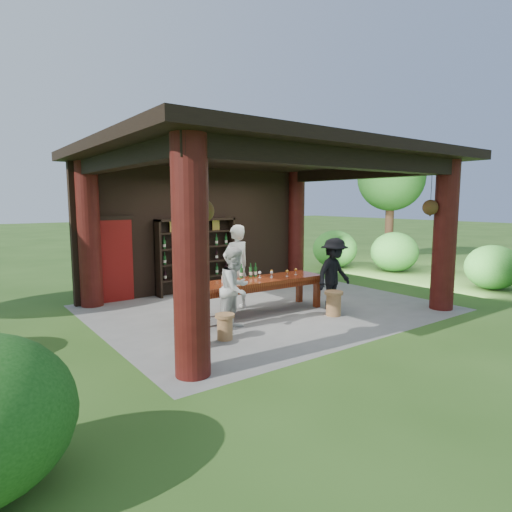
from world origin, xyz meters
TOP-DOWN VIEW (x-y plane):
  - ground at (0.00, 0.00)m, footprint 90.00×90.00m
  - pavilion at (-0.01, 0.43)m, footprint 7.50×6.00m
  - wine_shelf at (-0.44, 2.45)m, footprint 2.24×0.34m
  - tasting_table at (-0.49, -0.26)m, footprint 3.23×0.94m
  - stool_near_left at (-1.97, -1.36)m, footprint 0.35×0.35m
  - stool_near_right at (0.74, -1.37)m, footprint 0.40×0.40m
  - stool_far_left at (-2.67, -1.44)m, footprint 0.37×0.37m
  - host at (-0.59, 0.35)m, footprint 0.73×0.52m
  - guest_woman at (-1.48, -0.96)m, footprint 0.94×0.86m
  - guest_man at (1.15, -0.98)m, footprint 1.11×0.73m
  - table_bottles at (-0.44, 0.05)m, footprint 0.43×0.12m
  - table_glasses at (0.10, -0.26)m, footprint 0.97×0.29m
  - napkin_basket at (-1.14, -0.22)m, footprint 0.27×0.19m
  - shrubs at (1.24, -0.03)m, footprint 14.57×8.46m
  - trees at (3.88, 1.57)m, footprint 20.47×9.33m

SIDE VIEW (x-z plane):
  - ground at x=0.00m, z-range 0.00..0.00m
  - stool_near_left at x=-1.97m, z-range 0.01..0.47m
  - stool_far_left at x=-2.67m, z-range 0.01..0.50m
  - stool_near_right at x=0.74m, z-range 0.02..0.54m
  - shrubs at x=1.24m, z-range -0.12..1.24m
  - tasting_table at x=-0.49m, z-range 0.26..1.01m
  - guest_woman at x=-1.48m, z-range 0.00..1.57m
  - guest_man at x=1.15m, z-range 0.00..1.61m
  - napkin_basket at x=-1.14m, z-range 0.75..0.89m
  - table_glasses at x=0.10m, z-range 0.75..0.90m
  - table_bottles at x=-0.44m, z-range 0.75..1.06m
  - host at x=-0.59m, z-range 0.00..1.90m
  - wine_shelf at x=-0.44m, z-range 0.01..1.98m
  - pavilion at x=-0.01m, z-range 0.33..3.93m
  - trees at x=3.88m, z-range 0.97..5.77m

